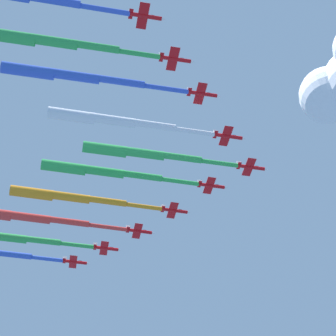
# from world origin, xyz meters

# --- Properties ---
(jet_lead) EXTENTS (53.28, 30.02, 3.96)m
(jet_lead) POSITION_xyz_m (-5.44, -8.77, 142.82)
(jet_lead) COLOR red
(jet_port_inner) EXTENTS (54.99, 31.37, 3.95)m
(jet_port_inner) POSITION_xyz_m (-20.89, -4.53, 144.51)
(jet_port_inner) COLOR red
(jet_starboard_inner) EXTENTS (54.06, 30.83, 3.93)m
(jet_starboard_inner) POSITION_xyz_m (-9.56, -24.11, 142.07)
(jet_starboard_inner) COLOR red
(jet_port_mid) EXTENTS (53.97, 31.11, 3.90)m
(jet_port_mid) POSITION_xyz_m (-34.57, 0.77, 142.50)
(jet_port_mid) COLOR red
(jet_starboard_mid) EXTENTS (57.90, 32.37, 3.96)m
(jet_starboard_mid) POSITION_xyz_m (-15.67, -39.89, 145.70)
(jet_starboard_mid) COLOR red
(jet_port_outer) EXTENTS (57.68, 33.17, 3.88)m
(jet_port_outer) POSITION_xyz_m (-51.33, 4.55, 142.01)
(jet_port_outer) COLOR red
(jet_starboard_outer) EXTENTS (52.19, 29.40, 3.98)m
(jet_starboard_outer) POSITION_xyz_m (-15.54, -52.74, 143.65)
(jet_starboard_outer) COLOR red
(jet_trail_port) EXTENTS (53.20, 29.84, 3.95)m
(jet_trail_port) POSITION_xyz_m (-62.72, 11.90, 142.66)
(jet_trail_port) COLOR red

